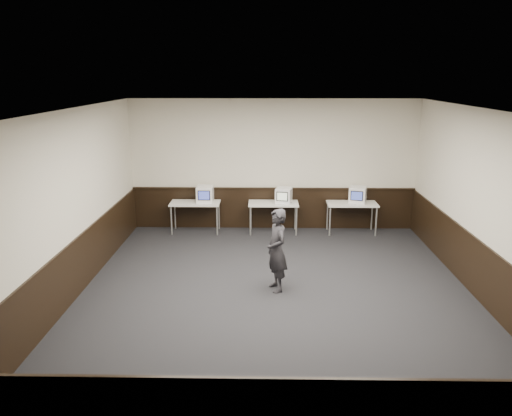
{
  "coord_description": "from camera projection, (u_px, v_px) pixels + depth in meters",
  "views": [
    {
      "loc": [
        -0.2,
        -8.08,
        3.75
      ],
      "look_at": [
        -0.38,
        1.6,
        1.15
      ],
      "focal_mm": 35.0,
      "sensor_mm": 36.0,
      "label": 1
    }
  ],
  "objects": [
    {
      "name": "wainscot_left",
      "position": [
        77.0,
        267.0,
        8.71
      ],
      "size": [
        0.04,
        7.98,
        1.0
      ],
      "primitive_type": "cube",
      "color": "black",
      "rests_on": "left_wall"
    },
    {
      "name": "person",
      "position": [
        277.0,
        250.0,
        8.79
      ],
      "size": [
        0.52,
        0.63,
        1.5
      ],
      "primitive_type": "imported",
      "rotation": [
        0.0,
        0.0,
        -1.24
      ],
      "color": "black",
      "rests_on": "ground"
    },
    {
      "name": "emac_left",
      "position": [
        205.0,
        194.0,
        12.05
      ],
      "size": [
        0.4,
        0.43,
        0.39
      ],
      "rotation": [
        0.0,
        0.0,
        -0.01
      ],
      "color": "white",
      "rests_on": "desk_left"
    },
    {
      "name": "left_wall",
      "position": [
        70.0,
        206.0,
        8.42
      ],
      "size": [
        0.0,
        8.0,
        8.0
      ],
      "primitive_type": "plane",
      "rotation": [
        1.57,
        0.0,
        1.57
      ],
      "color": "beige",
      "rests_on": "ground"
    },
    {
      "name": "floor",
      "position": [
        276.0,
        295.0,
        8.77
      ],
      "size": [
        8.0,
        8.0,
        0.0
      ],
      "primitive_type": "plane",
      "color": "black",
      "rests_on": "ground"
    },
    {
      "name": "desk_center",
      "position": [
        273.0,
        205.0,
        12.07
      ],
      "size": [
        1.2,
        0.6,
        0.75
      ],
      "color": "silver",
      "rests_on": "ground"
    },
    {
      "name": "right_wall",
      "position": [
        487.0,
        208.0,
        8.29
      ],
      "size": [
        0.0,
        8.0,
        8.0
      ],
      "primitive_type": "plane",
      "rotation": [
        1.57,
        0.0,
        -1.57
      ],
      "color": "beige",
      "rests_on": "ground"
    },
    {
      "name": "wainscot_back",
      "position": [
        273.0,
        209.0,
        12.49
      ],
      "size": [
        6.98,
        0.04,
        1.0
      ],
      "primitive_type": "cube",
      "color": "black",
      "rests_on": "back_wall"
    },
    {
      "name": "emac_center",
      "position": [
        284.0,
        195.0,
        11.99
      ],
      "size": [
        0.44,
        0.46,
        0.37
      ],
      "rotation": [
        0.0,
        0.0,
        -0.22
      ],
      "color": "white",
      "rests_on": "desk_center"
    },
    {
      "name": "ceiling",
      "position": [
        278.0,
        110.0,
        7.94
      ],
      "size": [
        8.0,
        8.0,
        0.0
      ],
      "primitive_type": "plane",
      "rotation": [
        3.14,
        0.0,
        0.0
      ],
      "color": "white",
      "rests_on": "back_wall"
    },
    {
      "name": "wainscot_rail",
      "position": [
        273.0,
        188.0,
        12.33
      ],
      "size": [
        6.98,
        0.06,
        0.04
      ],
      "primitive_type": "cube",
      "color": "black",
      "rests_on": "wainscot_back"
    },
    {
      "name": "wainscot_right",
      "position": [
        478.0,
        270.0,
        8.58
      ],
      "size": [
        0.04,
        7.98,
        1.0
      ],
      "primitive_type": "cube",
      "color": "black",
      "rests_on": "right_wall"
    },
    {
      "name": "desk_right",
      "position": [
        352.0,
        206.0,
        12.04
      ],
      "size": [
        1.2,
        0.6,
        0.75
      ],
      "color": "silver",
      "rests_on": "ground"
    },
    {
      "name": "back_wall",
      "position": [
        273.0,
        165.0,
        12.22
      ],
      "size": [
        7.0,
        0.0,
        7.0
      ],
      "primitive_type": "plane",
      "rotation": [
        1.57,
        0.0,
        0.0
      ],
      "color": "beige",
      "rests_on": "ground"
    },
    {
      "name": "desk_left",
      "position": [
        195.0,
        205.0,
        12.11
      ],
      "size": [
        1.2,
        0.6,
        0.75
      ],
      "color": "silver",
      "rests_on": "ground"
    },
    {
      "name": "front_wall",
      "position": [
        287.0,
        321.0,
        4.5
      ],
      "size": [
        7.0,
        0.0,
        7.0
      ],
      "primitive_type": "plane",
      "rotation": [
        -1.57,
        0.0,
        0.0
      ],
      "color": "beige",
      "rests_on": "ground"
    },
    {
      "name": "emac_right",
      "position": [
        358.0,
        195.0,
        12.01
      ],
      "size": [
        0.49,
        0.5,
        0.39
      ],
      "rotation": [
        0.0,
        0.0,
        -0.3
      ],
      "color": "white",
      "rests_on": "desk_right"
    }
  ]
}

